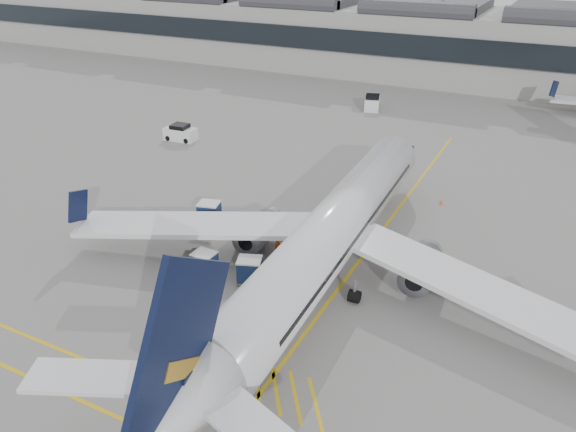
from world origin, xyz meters
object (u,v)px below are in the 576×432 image
at_px(baggage_cart_a, 250,270).
at_px(ramp_agent_a, 279,245).
at_px(pushback_tug, 198,260).
at_px(airliner_main, 329,237).
at_px(ramp_agent_b, 241,249).
at_px(belt_loader, 336,223).

xyz_separation_m(baggage_cart_a, ramp_agent_a, (0.07, 4.29, -0.16)).
distance_m(baggage_cart_a, pushback_tug, 4.48).
xyz_separation_m(ramp_agent_a, pushback_tug, (-4.53, -4.27, -0.28)).
xyz_separation_m(airliner_main, ramp_agent_b, (-7.04, -0.45, -2.61)).
xyz_separation_m(baggage_cart_a, ramp_agent_b, (-2.31, 2.56, -0.24)).
bearing_deg(belt_loader, pushback_tug, -145.44).
height_order(belt_loader, ramp_agent_b, belt_loader).
xyz_separation_m(baggage_cart_a, pushback_tug, (-4.46, 0.02, -0.44)).
height_order(belt_loader, baggage_cart_a, baggage_cart_a).
bearing_deg(ramp_agent_b, ramp_agent_a, -144.95).
bearing_deg(baggage_cart_a, ramp_agent_b, 111.59).
bearing_deg(ramp_agent_a, pushback_tug, -168.07).
distance_m(airliner_main, belt_loader, 8.29).
relative_size(baggage_cart_a, ramp_agent_a, 1.29).
height_order(airliner_main, baggage_cart_a, airliner_main).
relative_size(belt_loader, baggage_cart_a, 2.03).
bearing_deg(ramp_agent_a, belt_loader, 38.21).
xyz_separation_m(belt_loader, baggage_cart_a, (-2.35, -10.42, 0.49)).
distance_m(belt_loader, ramp_agent_a, 6.55).
distance_m(belt_loader, pushback_tug, 12.43).
bearing_deg(belt_loader, ramp_agent_a, -132.63).
height_order(airliner_main, pushback_tug, airliner_main).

